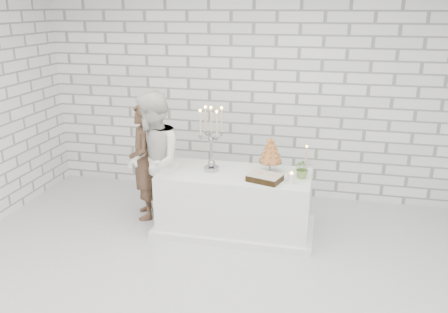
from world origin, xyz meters
The scene contains 11 objects.
ground centered at (0.00, 0.00, 0.00)m, with size 6.00×5.00×0.01m, color silver.
wall_back centered at (0.00, 2.50, 1.50)m, with size 6.00×0.01×3.00m, color white.
cake_table centered at (0.02, 1.24, 0.38)m, with size 1.80×0.80×0.75m, color white.
groom centered at (-1.20, 1.37, 0.75)m, with size 0.55×0.36×1.51m, color #452C1F.
bride centered at (-0.96, 1.10, 0.86)m, with size 0.83×0.65×1.71m, color white.
candelabra centered at (-0.28, 1.26, 1.15)m, with size 0.32×0.32×0.79m, color #92929C, non-canonical shape.
croquembouche centered at (0.42, 1.35, 0.97)m, with size 0.28×0.28×0.44m, color #AE612F, non-canonical shape.
chocolate_cake centered at (0.40, 1.06, 0.79)m, with size 0.36×0.26×0.08m, color black.
pillar_candle centered at (0.70, 1.05, 0.81)m, with size 0.08×0.08×0.12m, color white.
extra_taper centered at (0.83, 1.44, 0.91)m, with size 0.06×0.06×0.32m, color beige.
flowers centered at (0.81, 1.26, 0.87)m, with size 0.21×0.19×0.24m, color #638546.
Camera 1 is at (1.02, -3.78, 2.67)m, focal length 36.71 mm.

